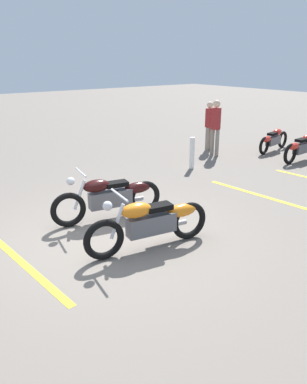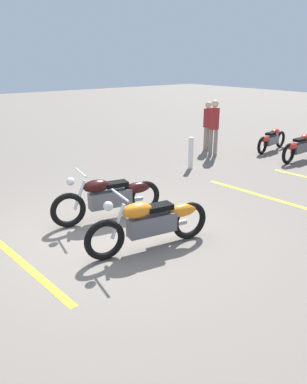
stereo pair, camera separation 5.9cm
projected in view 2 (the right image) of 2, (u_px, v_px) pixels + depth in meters
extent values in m
plane|color=slate|center=(109.00, 238.00, 6.78)|extent=(60.00, 60.00, 0.00)
torus|color=black|center=(105.00, 240.00, 5.98)|extent=(0.68, 0.22, 0.67)
torus|color=black|center=(189.00, 221.00, 6.67)|extent=(0.68, 0.22, 0.67)
cube|color=#59595E|center=(152.00, 224.00, 6.32)|extent=(0.86, 0.36, 0.32)
ellipsoid|color=orange|center=(137.00, 210.00, 6.10)|extent=(0.56, 0.36, 0.24)
ellipsoid|color=orange|center=(182.00, 210.00, 6.53)|extent=(0.59, 0.33, 0.22)
cube|color=black|center=(159.00, 207.00, 6.29)|extent=(0.47, 0.31, 0.09)
cylinder|color=silver|center=(118.00, 221.00, 5.99)|extent=(0.27, 0.10, 0.56)
cylinder|color=silver|center=(120.00, 195.00, 5.88)|extent=(0.14, 0.62, 0.04)
sphere|color=silver|center=(108.00, 206.00, 5.83)|extent=(0.15, 0.15, 0.15)
cylinder|color=silver|center=(169.00, 225.00, 6.67)|extent=(0.71, 0.20, 0.09)
torus|color=black|center=(68.00, 210.00, 7.13)|extent=(0.68, 0.23, 0.67)
torus|color=black|center=(144.00, 197.00, 7.80)|extent=(0.68, 0.23, 0.67)
cube|color=#59595E|center=(110.00, 199.00, 7.46)|extent=(0.87, 0.38, 0.32)
ellipsoid|color=black|center=(96.00, 186.00, 7.25)|extent=(0.56, 0.37, 0.24)
ellipsoid|color=black|center=(137.00, 188.00, 7.66)|extent=(0.60, 0.34, 0.22)
cube|color=black|center=(116.00, 184.00, 7.42)|extent=(0.48, 0.32, 0.09)
cylinder|color=silver|center=(80.00, 195.00, 7.15)|extent=(0.27, 0.11, 0.56)
cylinder|color=silver|center=(81.00, 173.00, 7.03)|extent=(0.15, 0.62, 0.04)
sphere|color=silver|center=(70.00, 181.00, 6.99)|extent=(0.15, 0.15, 0.15)
cylinder|color=silver|center=(127.00, 201.00, 7.80)|extent=(0.70, 0.22, 0.09)
torus|color=black|center=(288.00, 154.00, 11.42)|extent=(0.63, 0.14, 0.62)
cube|color=#59595E|center=(301.00, 148.00, 11.82)|extent=(0.79, 0.25, 0.30)
ellipsoid|color=red|center=(306.00, 138.00, 11.88)|extent=(0.50, 0.29, 0.22)
ellipsoid|color=red|center=(292.00, 146.00, 11.44)|extent=(0.53, 0.25, 0.20)
cube|color=black|center=(300.00, 140.00, 11.66)|extent=(0.42, 0.25, 0.08)
torus|color=black|center=(280.00, 139.00, 13.52)|extent=(0.59, 0.20, 0.58)
torus|color=black|center=(262.00, 145.00, 12.58)|extent=(0.59, 0.20, 0.58)
cube|color=#59595E|center=(271.00, 140.00, 13.00)|extent=(0.75, 0.32, 0.28)
ellipsoid|color=red|center=(275.00, 132.00, 13.07)|extent=(0.49, 0.32, 0.21)
ellipsoid|color=red|center=(265.00, 139.00, 12.61)|extent=(0.51, 0.29, 0.19)
cube|color=black|center=(271.00, 134.00, 12.84)|extent=(0.41, 0.27, 0.08)
cylinder|color=gray|center=(205.00, 139.00, 13.10)|extent=(0.11, 0.11, 0.78)
cylinder|color=gray|center=(208.00, 138.00, 13.21)|extent=(0.11, 0.11, 0.78)
cube|color=maroon|center=(208.00, 118.00, 12.92)|extent=(0.24, 0.20, 0.62)
sphere|color=beige|center=(208.00, 105.00, 12.78)|extent=(0.21, 0.21, 0.21)
cylinder|color=gray|center=(211.00, 142.00, 12.43)|extent=(0.12, 0.12, 0.85)
cylinder|color=gray|center=(215.00, 143.00, 12.33)|extent=(0.12, 0.12, 0.85)
cube|color=maroon|center=(214.00, 119.00, 12.13)|extent=(0.25, 0.29, 0.67)
sphere|color=beige|center=(215.00, 104.00, 11.98)|extent=(0.23, 0.23, 0.23)
cylinder|color=white|center=(191.00, 153.00, 10.92)|extent=(0.14, 0.14, 0.89)
cube|color=yellow|center=(20.00, 261.00, 6.02)|extent=(0.36, 3.20, 0.01)
cube|color=yellow|center=(266.00, 197.00, 8.77)|extent=(0.36, 3.20, 0.01)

